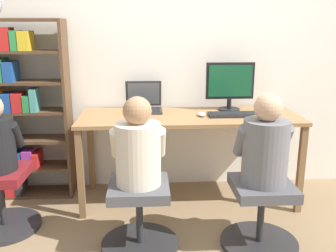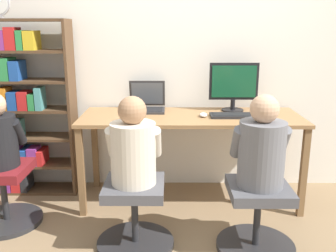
{
  "view_description": "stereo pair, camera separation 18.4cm",
  "coord_description": "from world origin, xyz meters",
  "views": [
    {
      "loc": [
        -0.36,
        -2.72,
        1.49
      ],
      "look_at": [
        -0.19,
        0.11,
        0.73
      ],
      "focal_mm": 40.0,
      "sensor_mm": 36.0,
      "label": 1
    },
    {
      "loc": [
        -0.17,
        -2.73,
        1.49
      ],
      "look_at": [
        -0.19,
        0.11,
        0.73
      ],
      "focal_mm": 40.0,
      "sensor_mm": 36.0,
      "label": 2
    }
  ],
  "objects": [
    {
      "name": "ground_plane",
      "position": [
        0.0,
        0.0,
        0.0
      ],
      "size": [
        14.0,
        14.0,
        0.0
      ],
      "primitive_type": "plane",
      "color": "#846B4C"
    },
    {
      "name": "wall_back",
      "position": [
        0.0,
        0.72,
        1.3
      ],
      "size": [
        10.0,
        0.05,
        2.6
      ],
      "color": "white",
      "rests_on": "ground_plane"
    },
    {
      "name": "desk",
      "position": [
        0.0,
        0.33,
        0.69
      ],
      "size": [
        1.85,
        0.65,
        0.77
      ],
      "color": "olive",
      "rests_on": "ground_plane"
    },
    {
      "name": "desktop_monitor",
      "position": [
        0.38,
        0.51,
        0.99
      ],
      "size": [
        0.43,
        0.19,
        0.42
      ],
      "color": "black",
      "rests_on": "desk"
    },
    {
      "name": "laptop",
      "position": [
        -0.38,
        0.52,
        0.82
      ],
      "size": [
        0.32,
        0.3,
        0.25
      ],
      "color": "#2D2D30",
      "rests_on": "desk"
    },
    {
      "name": "keyboard",
      "position": [
        0.38,
        0.28,
        0.78
      ],
      "size": [
        0.44,
        0.17,
        0.03
      ],
      "color": "#232326",
      "rests_on": "desk"
    },
    {
      "name": "computer_mouse_by_keyboard",
      "position": [
        0.1,
        0.28,
        0.79
      ],
      "size": [
        0.06,
        0.11,
        0.03
      ],
      "color": "silver",
      "rests_on": "desk"
    },
    {
      "name": "office_chair_left",
      "position": [
        0.42,
        -0.43,
        0.24
      ],
      "size": [
        0.54,
        0.54,
        0.47
      ],
      "color": "#262628",
      "rests_on": "ground_plane"
    },
    {
      "name": "office_chair_right",
      "position": [
        -0.42,
        -0.4,
        0.24
      ],
      "size": [
        0.54,
        0.54,
        0.47
      ],
      "color": "#262628",
      "rests_on": "ground_plane"
    },
    {
      "name": "person_at_monitor",
      "position": [
        0.42,
        -0.43,
        0.73
      ],
      "size": [
        0.37,
        0.31,
        0.61
      ],
      "color": "slate",
      "rests_on": "office_chair_left"
    },
    {
      "name": "person_at_laptop",
      "position": [
        -0.42,
        -0.39,
        0.73
      ],
      "size": [
        0.37,
        0.3,
        0.59
      ],
      "color": "beige",
      "rests_on": "office_chair_right"
    },
    {
      "name": "bookshelf",
      "position": [
        -1.54,
        0.5,
        0.78
      ],
      "size": [
        0.84,
        0.27,
        1.56
      ],
      "color": "#513823",
      "rests_on": "ground_plane"
    },
    {
      "name": "office_chair_side",
      "position": [
        -1.45,
        -0.09,
        0.24
      ],
      "size": [
        0.54,
        0.54,
        0.47
      ],
      "color": "#262628",
      "rests_on": "ground_plane"
    }
  ]
}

